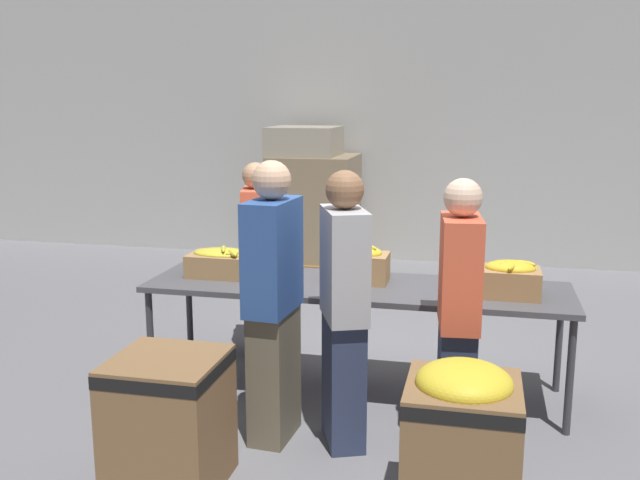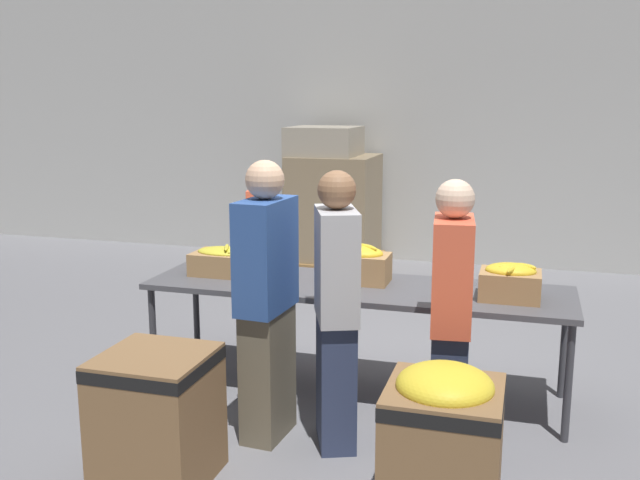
% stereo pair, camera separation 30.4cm
% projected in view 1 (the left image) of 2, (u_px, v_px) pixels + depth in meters
% --- Properties ---
extents(ground_plane, '(30.00, 30.00, 0.00)m').
position_uv_depth(ground_plane, '(355.00, 392.00, 5.23)').
color(ground_plane, slate).
extents(wall_back, '(16.00, 0.08, 4.00)m').
position_uv_depth(wall_back, '(418.00, 107.00, 9.08)').
color(wall_back, '#B7B7B2').
rests_on(wall_back, ground_plane).
extents(sorting_table, '(3.00, 0.82, 0.82)m').
position_uv_depth(sorting_table, '(356.00, 291.00, 5.08)').
color(sorting_table, '#4C4C51').
rests_on(sorting_table, ground_plane).
extents(banana_box_0, '(0.49, 0.34, 0.23)m').
position_uv_depth(banana_box_0, '(223.00, 262.00, 5.31)').
color(banana_box_0, '#A37A4C').
rests_on(banana_box_0, sorting_table).
extents(banana_box_1, '(0.42, 0.29, 0.28)m').
position_uv_depth(banana_box_1, '(358.00, 263.00, 5.13)').
color(banana_box_1, '#A37A4C').
rests_on(banana_box_1, sorting_table).
extents(banana_box_2, '(0.39, 0.31, 0.25)m').
position_uv_depth(banana_box_2, '(510.00, 278.00, 4.76)').
color(banana_box_2, '#A37A4C').
rests_on(banana_box_2, sorting_table).
extents(volunteer_0, '(0.27, 0.49, 1.76)m').
position_uv_depth(volunteer_0, '(273.00, 304.00, 4.38)').
color(volunteer_0, '#6B604C').
rests_on(volunteer_0, ground_plane).
extents(volunteer_1, '(0.38, 0.51, 1.71)m').
position_uv_depth(volunteer_1, '(344.00, 312.00, 4.31)').
color(volunteer_1, '#2D3856').
rests_on(volunteer_1, ground_plane).
extents(volunteer_2, '(0.31, 0.47, 1.61)m').
position_uv_depth(volunteer_2, '(257.00, 260.00, 5.91)').
color(volunteer_2, '#2D3856').
rests_on(volunteer_2, ground_plane).
extents(volunteer_3, '(0.27, 0.47, 1.67)m').
position_uv_depth(volunteer_3, '(458.00, 320.00, 4.22)').
color(volunteer_3, '#2D3856').
rests_on(volunteer_3, ground_plane).
extents(donation_bin_0, '(0.59, 0.59, 0.75)m').
position_uv_depth(donation_bin_0, '(169.00, 417.00, 3.91)').
color(donation_bin_0, olive).
rests_on(donation_bin_0, ground_plane).
extents(donation_bin_1, '(0.57, 0.57, 0.85)m').
position_uv_depth(donation_bin_1, '(462.00, 439.00, 3.55)').
color(donation_bin_1, olive).
rests_on(donation_bin_1, ground_plane).
extents(pallet_stack_0, '(0.90, 0.90, 1.77)m').
position_uv_depth(pallet_stack_0, '(305.00, 199.00, 8.93)').
color(pallet_stack_0, olive).
rests_on(pallet_stack_0, ground_plane).
extents(pallet_stack_1, '(1.11, 1.11, 1.41)m').
position_uv_depth(pallet_stack_1, '(315.00, 212.00, 8.98)').
color(pallet_stack_1, olive).
rests_on(pallet_stack_1, ground_plane).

